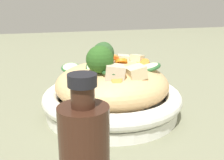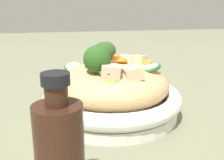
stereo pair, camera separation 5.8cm
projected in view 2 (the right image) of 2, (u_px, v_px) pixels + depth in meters
ground_plane at (112, 114)px, 0.60m from camera, size 3.00×3.00×0.00m
serving_bowl at (112, 102)px, 0.59m from camera, size 0.29×0.29×0.06m
noodle_heap at (112, 84)px, 0.58m from camera, size 0.23×0.23×0.09m
broccoli_florets at (101, 56)px, 0.56m from camera, size 0.17×0.09×0.06m
carrot_coins at (122, 64)px, 0.59m from camera, size 0.18×0.12×0.03m
zucchini_slices at (112, 69)px, 0.56m from camera, size 0.18×0.20×0.04m
chicken_chunks at (125, 69)px, 0.54m from camera, size 0.15×0.12×0.03m
soy_sauce_bottle at (60, 154)px, 0.32m from camera, size 0.06×0.06×0.17m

